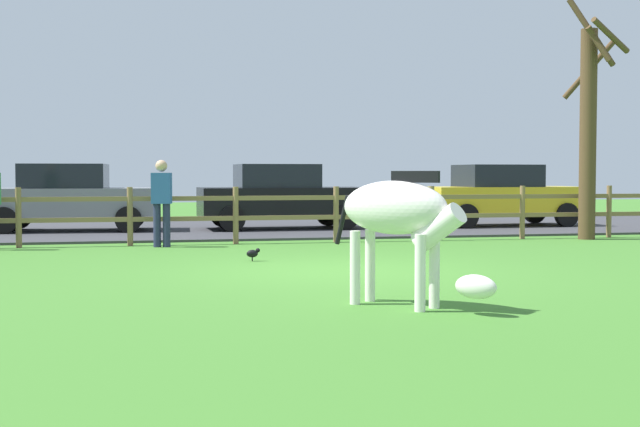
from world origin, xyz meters
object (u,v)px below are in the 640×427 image
Objects in this scene: zebra at (401,218)px; visitor_right_of_tree at (162,199)px; parked_car_yellow at (501,195)px; parked_car_black at (281,196)px; parked_car_grey at (70,197)px; crow_on_grass at (253,253)px; bare_tree at (589,124)px.

zebra is 0.97× the size of visitor_right_of_tree.
parked_car_yellow is 1.00× the size of parked_car_black.
parked_car_yellow is at bearing -0.24° from parked_car_black.
zebra is 0.39× the size of parked_car_black.
parked_car_black is 4.96m from parked_car_grey.
visitor_right_of_tree is at bearing 113.90° from crow_on_grass.
parked_car_yellow is at bearing 91.67° from bare_tree.
bare_tree is 1.22× the size of parked_car_grey.
visitor_right_of_tree is (-2.16, 7.94, -0.02)m from zebra.
zebra is 12.99m from parked_car_grey.
parked_car_yellow is at bearing 43.65° from crow_on_grass.
parked_car_grey is 2.50× the size of visitor_right_of_tree.
bare_tree is at bearing -22.05° from parked_car_grey.
parked_car_grey is (-10.67, 0.29, 0.00)m from parked_car_yellow.
visitor_right_of_tree reaches higher than zebra.
visitor_right_of_tree reaches higher than parked_car_grey.
crow_on_grass is at bearing -103.37° from parked_car_black.
zebra reaches higher than crow_on_grass.
zebra is at bearing -74.77° from visitor_right_of_tree.
parked_car_yellow is 2.46× the size of visitor_right_of_tree.
parked_car_black reaches higher than zebra.
bare_tree reaches higher than parked_car_grey.
bare_tree is 8.96m from visitor_right_of_tree.
visitor_right_of_tree reaches higher than parked_car_yellow.
crow_on_grass is (-0.85, 4.98, -0.80)m from zebra.
zebra is 8.23m from visitor_right_of_tree.
parked_car_black reaches higher than crow_on_grass.
zebra is at bearing -71.54° from parked_car_grey.
visitor_right_of_tree is (-8.83, -0.02, -1.53)m from bare_tree.
parked_car_yellow is 9.63m from visitor_right_of_tree.
crow_on_grass is at bearing -136.35° from parked_car_yellow.
parked_car_yellow is at bearing -1.56° from parked_car_grey.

